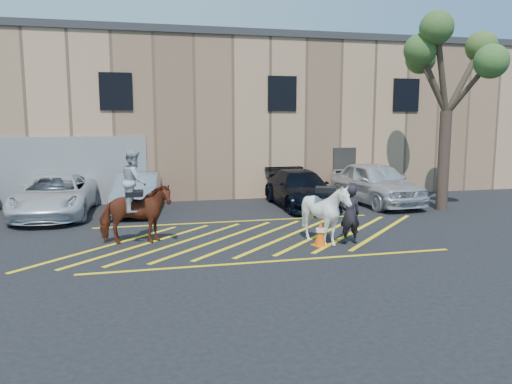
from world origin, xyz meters
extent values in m
plane|color=black|center=(0.00, 0.00, 0.00)|extent=(90.00, 90.00, 0.00)
imported|color=white|center=(-6.19, 4.72, 0.75)|extent=(2.71, 5.49, 1.50)
imported|color=#90969D|center=(-3.28, 4.94, 0.73)|extent=(2.01, 4.57, 1.46)
imported|color=black|center=(3.06, 4.51, 0.72)|extent=(2.06, 5.00, 1.45)
imported|color=silver|center=(6.30, 4.42, 0.87)|extent=(2.46, 5.26, 1.74)
imported|color=black|center=(2.49, -1.53, 0.83)|extent=(0.61, 0.40, 1.66)
cube|color=tan|center=(0.00, 12.00, 3.50)|extent=(32.00, 10.00, 7.00)
cube|color=#2D2D30|center=(0.00, 12.00, 7.15)|extent=(32.20, 10.20, 0.30)
cube|color=black|center=(-4.00, 6.96, 4.60)|extent=(1.30, 0.08, 1.50)
cube|color=black|center=(3.00, 6.96, 4.60)|extent=(1.30, 0.08, 1.50)
cube|color=black|center=(9.00, 6.96, 4.60)|extent=(1.30, 0.08, 1.50)
cube|color=#38332D|center=(6.00, 6.96, 1.10)|extent=(1.10, 0.08, 2.20)
cube|color=yellow|center=(-4.20, -0.30, 0.01)|extent=(4.20, 4.20, 0.01)
cube|color=yellow|center=(-3.15, -0.30, 0.01)|extent=(4.20, 4.20, 0.01)
cube|color=yellow|center=(-2.10, -0.30, 0.01)|extent=(4.20, 4.20, 0.01)
cube|color=yellow|center=(-1.05, -0.30, 0.01)|extent=(4.20, 4.20, 0.01)
cube|color=yellow|center=(0.00, -0.30, 0.01)|extent=(4.20, 4.20, 0.01)
cube|color=yellow|center=(1.05, -0.30, 0.01)|extent=(4.20, 4.20, 0.01)
cube|color=yellow|center=(2.10, -0.30, 0.01)|extent=(4.20, 4.20, 0.01)
cube|color=yellow|center=(3.15, -0.30, 0.01)|extent=(4.20, 4.20, 0.01)
cube|color=yellow|center=(4.20, -0.30, 0.01)|extent=(4.20, 4.20, 0.01)
cube|color=yellow|center=(0.00, 2.20, 0.01)|extent=(9.50, 0.12, 0.01)
cube|color=yellow|center=(0.00, -2.80, 0.01)|extent=(9.50, 0.12, 0.01)
imported|color=maroon|center=(-3.38, -0.16, 0.84)|extent=(2.05, 1.02, 1.69)
imported|color=#A2A3AC|center=(-3.38, -0.16, 1.78)|extent=(0.70, 0.87, 1.72)
cube|color=black|center=(-3.38, -0.16, 1.43)|extent=(0.49, 0.59, 0.14)
imported|color=white|center=(1.77, -1.48, 0.87)|extent=(1.91, 2.00, 1.74)
cube|color=black|center=(1.77, -1.48, 1.55)|extent=(0.69, 0.64, 0.14)
cube|color=orange|center=(1.58, -1.60, 0.01)|extent=(0.48, 0.48, 0.03)
cone|color=#FF550A|center=(1.58, -1.60, 0.38)|extent=(0.32, 0.32, 0.70)
cylinder|color=white|center=(1.58, -1.60, 0.44)|extent=(0.25, 0.25, 0.10)
cylinder|color=#47332B|center=(8.19, 2.60, 1.90)|extent=(0.44, 0.44, 3.80)
cylinder|color=#443829|center=(8.98, 2.74, 4.97)|extent=(1.76, 0.51, 2.68)
cylinder|color=#48342B|center=(8.12, 3.46, 4.80)|extent=(0.33, 1.88, 2.34)
cylinder|color=#483B2C|center=(7.58, 2.60, 4.85)|extent=(1.40, 0.20, 2.39)
cylinder|color=#4A3A2D|center=(8.53, 1.87, 4.59)|extent=(0.78, 1.62, 1.96)
cylinder|color=#483B2C|center=(7.72, 2.33, 5.20)|extent=(1.16, 0.77, 3.11)
sphere|color=#547130|center=(9.76, 2.88, 6.24)|extent=(1.20, 1.20, 1.20)
sphere|color=#3B632A|center=(8.04, 4.32, 5.91)|extent=(1.20, 1.20, 1.20)
sphere|color=#3F682C|center=(6.97, 2.60, 6.00)|extent=(1.20, 1.20, 1.20)
sphere|color=#447130|center=(8.87, 1.14, 5.48)|extent=(1.20, 1.20, 1.20)
sphere|color=#4A6C2E|center=(7.25, 2.05, 6.71)|extent=(1.20, 1.20, 1.20)
camera|label=1|loc=(-3.31, -14.28, 3.46)|focal=35.00mm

